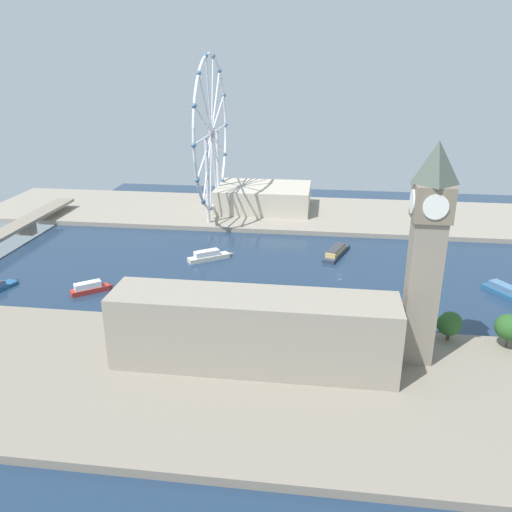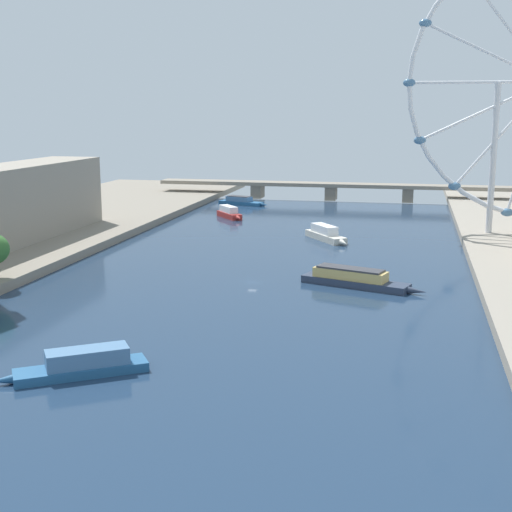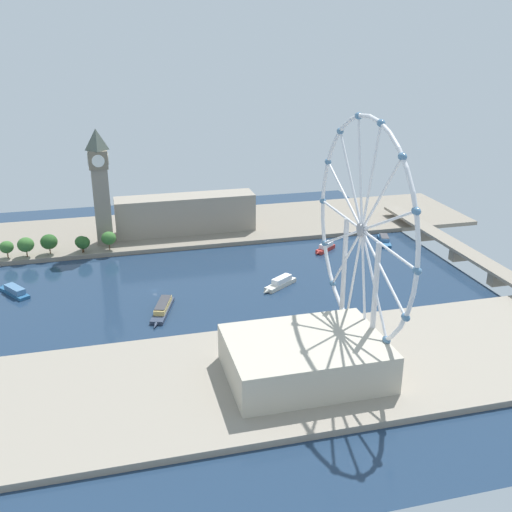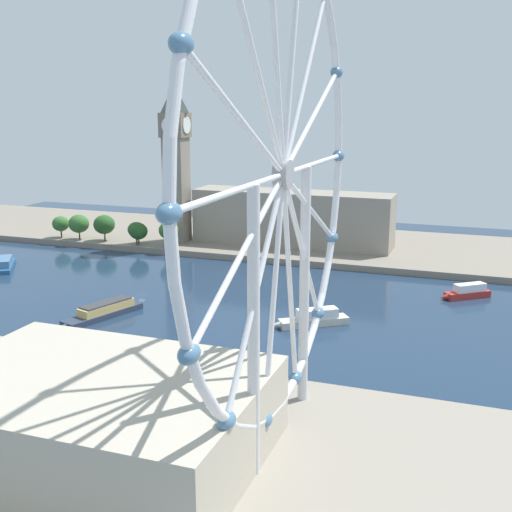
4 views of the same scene
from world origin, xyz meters
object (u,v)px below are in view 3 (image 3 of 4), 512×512
tour_boat_0 (325,248)px  clock_tower (101,185)px  parliament_block (186,214)px  tour_boat_5 (163,308)px  riverside_hall (305,358)px  ferris_wheel (362,232)px  tour_boat_2 (280,283)px  tour_boat_4 (14,291)px  river_bridge (459,250)px  tour_boat_3 (384,240)px

tour_boat_0 → clock_tower: bearing=-55.8°
clock_tower → parliament_block: clock_tower is taller
tour_boat_5 → riverside_hall: bearing=50.5°
ferris_wheel → tour_boat_2: ferris_wheel is taller
clock_tower → tour_boat_2: (97.81, 100.06, -42.82)m
clock_tower → tour_boat_4: 97.98m
clock_tower → parliament_block: 66.82m
ferris_wheel → tour_boat_0: size_ratio=5.65×
clock_tower → parliament_block: bearing=101.8°
tour_boat_0 → tour_boat_4: bearing=-31.9°
river_bridge → tour_boat_4: (-15.42, -282.64, -5.29)m
parliament_block → riverside_hall: size_ratio=1.51×
riverside_hall → tour_boat_5: bearing=-147.8°
tour_boat_0 → tour_boat_5: bearing=-8.8°
riverside_hall → tour_boat_2: (-101.74, 19.27, -9.25)m
ferris_wheel → tour_boat_4: (-108.15, -167.74, -57.49)m
clock_tower → river_bridge: (84.99, 228.75, -37.76)m
clock_tower → river_bridge: 246.93m
clock_tower → tour_boat_0: bearing=72.8°
ferris_wheel → tour_boat_2: 99.27m
tour_boat_5 → tour_boat_0: bearing=138.0°
parliament_block → river_bridge: parliament_block is taller
riverside_hall → tour_boat_2: riverside_hall is taller
tour_boat_3 → tour_boat_4: bearing=-65.3°
riverside_hall → tour_boat_5: 100.37m
parliament_block → tour_boat_2: size_ratio=4.02×
tour_boat_5 → tour_boat_2: bearing=121.6°
tour_boat_2 → tour_boat_3: bearing=175.6°
parliament_block → ferris_wheel: (190.07, 54.64, 42.87)m
parliament_block → tour_boat_3: size_ratio=3.53×
ferris_wheel → tour_boat_3: bearing=149.1°
tour_boat_3 → ferris_wheel: bearing=-13.0°
parliament_block → ferris_wheel: bearing=16.0°
ferris_wheel → tour_boat_2: bearing=-170.2°
ferris_wheel → riverside_hall: (21.82, -33.05, -48.01)m
river_bridge → tour_boat_4: size_ratio=7.51×
tour_boat_4 → tour_boat_5: (45.39, 81.46, 0.14)m
tour_boat_4 → tour_boat_3: bearing=-117.1°
clock_tower → tour_boat_3: size_ratio=2.78×
tour_boat_2 → tour_boat_3: 112.40m
clock_tower → river_bridge: bearing=69.6°
riverside_hall → tour_boat_3: (-159.64, 115.60, -9.74)m
ferris_wheel → tour_boat_5: 121.13m
parliament_block → tour_boat_3: parliament_block is taller
clock_tower → tour_boat_3: (39.90, 196.39, -43.31)m
parliament_block → riverside_hall: parliament_block is taller
riverside_hall → tour_boat_0: (-153.50, 67.58, -9.23)m
tour_boat_4 → tour_boat_5: bearing=-153.0°
clock_tower → parliament_block: (-12.35, 59.20, -28.43)m
parliament_block → tour_boat_5: bearing=-14.0°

